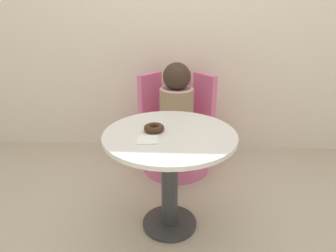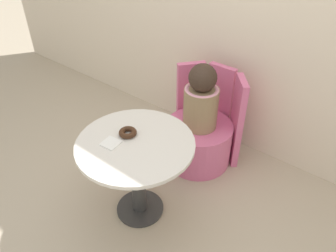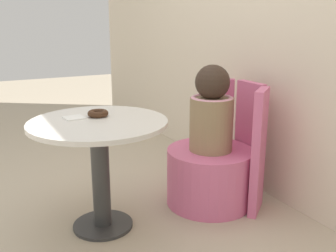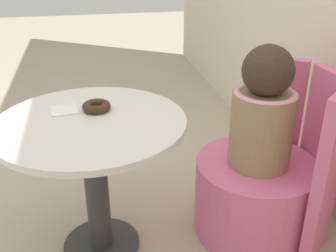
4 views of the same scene
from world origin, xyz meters
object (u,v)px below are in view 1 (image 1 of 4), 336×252
Objects in this scene: round_table at (170,157)px; child_figure at (177,99)px; tub_chair at (176,148)px; donut at (154,128)px.

round_table is 0.72m from child_figure.
tub_chair is 1.03× the size of child_figure.
tub_chair is 0.42m from child_figure.
round_table is 0.19m from donut.
child_figure reaches higher than tub_chair.
tub_chair is (0.02, 0.70, -0.29)m from round_table.
tub_chair is at bearing 80.71° from donut.
donut is (-0.09, 0.03, 0.17)m from round_table.
tub_chair is at bearing 88.29° from round_table.
child_figure is at bearing 0.00° from tub_chair.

